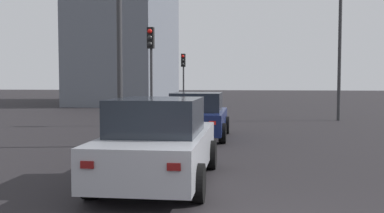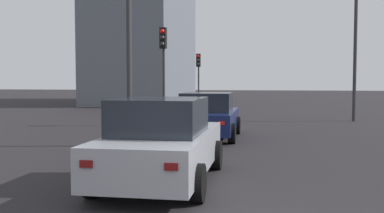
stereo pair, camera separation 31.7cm
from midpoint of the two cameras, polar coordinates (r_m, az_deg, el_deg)
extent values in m
cube|color=#141E4C|center=(15.19, 2.67, -1.82)|extent=(4.06, 1.88, 0.67)
cube|color=#1E232B|center=(14.94, 2.58, 0.58)|extent=(1.83, 1.64, 0.62)
cylinder|color=black|center=(16.38, 6.39, -2.42)|extent=(0.64, 0.23, 0.64)
cylinder|color=black|center=(16.58, 0.02, -2.33)|extent=(0.64, 0.23, 0.64)
cylinder|color=black|center=(13.89, 5.82, -3.47)|extent=(0.64, 0.23, 0.64)
cylinder|color=black|center=(14.12, -1.66, -3.33)|extent=(0.64, 0.23, 0.64)
cube|color=red|center=(13.09, 4.49, -2.14)|extent=(0.03, 0.20, 0.11)
cube|color=red|center=(13.27, -1.22, -2.06)|extent=(0.03, 0.20, 0.11)
cube|color=#A8AAB2|center=(8.67, -2.72, -5.65)|extent=(4.42, 1.83, 0.71)
cube|color=#1E232B|center=(8.37, -3.05, -1.22)|extent=(2.00, 1.59, 0.67)
cylinder|color=black|center=(9.92, 4.07, -6.24)|extent=(0.64, 0.23, 0.64)
cylinder|color=black|center=(10.24, -6.00, -5.94)|extent=(0.64, 0.23, 0.64)
cylinder|color=black|center=(7.26, 1.98, -9.84)|extent=(0.64, 0.23, 0.64)
cylinder|color=black|center=(7.69, -11.52, -9.14)|extent=(0.64, 0.23, 0.64)
cube|color=maroon|center=(6.38, -1.28, -7.77)|extent=(0.03, 0.20, 0.11)
cube|color=maroon|center=(6.74, -12.18, -7.25)|extent=(0.03, 0.20, 0.11)
cylinder|color=#2D2D30|center=(30.82, 1.15, 2.44)|extent=(0.11, 0.11, 2.89)
cube|color=black|center=(30.79, 1.12, 5.97)|extent=(0.23, 0.30, 0.90)
sphere|color=red|center=(30.70, 1.07, 6.49)|extent=(0.20, 0.20, 0.20)
sphere|color=black|center=(30.69, 1.07, 5.98)|extent=(0.20, 0.20, 0.20)
sphere|color=black|center=(30.67, 1.07, 5.48)|extent=(0.20, 0.20, 0.20)
cylinder|color=#2D2D30|center=(19.20, -3.18, 2.48)|extent=(0.11, 0.11, 3.33)
cube|color=black|center=(19.23, -3.26, 8.80)|extent=(0.24, 0.31, 0.90)
sphere|color=red|center=(19.15, -3.38, 9.63)|extent=(0.20, 0.20, 0.20)
sphere|color=black|center=(19.13, -3.38, 8.83)|extent=(0.20, 0.20, 0.20)
sphere|color=black|center=(19.10, -3.37, 8.02)|extent=(0.20, 0.20, 0.20)
cylinder|color=#2D2D30|center=(22.68, 20.64, 6.52)|extent=(0.16, 0.16, 6.58)
cylinder|color=#2D2D30|center=(13.50, -7.48, 12.75)|extent=(0.16, 0.16, 8.36)
cube|color=slate|center=(39.63, -5.73, 9.88)|extent=(15.04, 6.56, 12.87)
camera|label=1|loc=(0.16, -88.73, 0.08)|focal=41.42mm
camera|label=2|loc=(0.16, 91.27, -0.08)|focal=41.42mm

